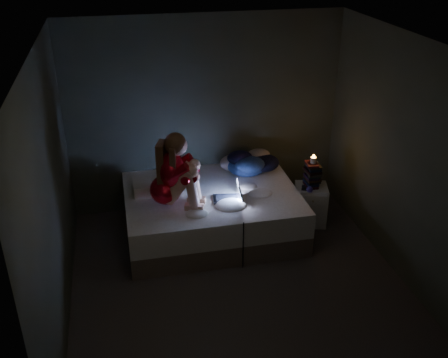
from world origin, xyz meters
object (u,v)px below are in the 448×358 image
object	(u,v)px
nightstand	(310,205)
candle	(313,161)
bed	(212,212)
woman	(164,170)
phone	(306,189)
laptop	(227,191)

from	to	relation	value
nightstand	candle	bearing A→B (deg)	107.69
bed	woman	xyz separation A→B (m)	(-0.58, -0.18, 0.75)
phone	nightstand	bearing A→B (deg)	36.37
candle	phone	bearing A→B (deg)	-143.06
bed	woman	size ratio (longest dim) A/B	2.32
woman	nightstand	xyz separation A→B (m)	(1.89, 0.15, -0.77)
woman	candle	world-z (taller)	woman
candle	phone	world-z (taller)	candle
bed	candle	bearing A→B (deg)	-0.60
laptop	candle	distance (m)	1.19
nightstand	phone	world-z (taller)	phone
woman	laptop	xyz separation A→B (m)	(0.73, -0.05, -0.33)
candle	phone	distance (m)	0.37
laptop	nightstand	distance (m)	1.25
woman	candle	xyz separation A→B (m)	(1.88, 0.17, -0.15)
laptop	phone	size ratio (longest dim) A/B	2.51
laptop	bed	bearing A→B (deg)	131.82
nightstand	candle	distance (m)	0.62
woman	laptop	world-z (taller)	woman
woman	candle	bearing A→B (deg)	23.04
nightstand	laptop	bearing A→B (deg)	-156.06
laptop	candle	world-z (taller)	candle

